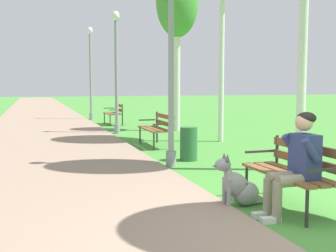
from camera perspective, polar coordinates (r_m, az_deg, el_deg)
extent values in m
plane|color=#478E38|center=(4.59, 20.77, -14.69)|extent=(120.00, 120.00, 0.00)
cube|color=gray|center=(27.40, -16.86, 2.00)|extent=(3.90, 60.00, 0.04)
cube|color=brown|center=(5.48, 14.25, -6.35)|extent=(0.14, 1.50, 0.04)
cube|color=brown|center=(5.57, 15.79, -6.19)|extent=(0.14, 1.50, 0.04)
cube|color=brown|center=(5.67, 17.27, -6.04)|extent=(0.14, 1.50, 0.04)
cube|color=brown|center=(5.71, 18.18, -4.56)|extent=(0.04, 1.50, 0.11)
cube|color=brown|center=(5.68, 18.23, -2.77)|extent=(0.04, 1.50, 0.11)
cylinder|color=#2D2B28|center=(6.10, 10.54, -7.24)|extent=(0.04, 0.04, 0.45)
cylinder|color=#2D2B28|center=(6.30, 14.44, -5.06)|extent=(0.04, 0.04, 0.85)
cube|color=#2D2B28|center=(6.12, 12.26, -3.37)|extent=(0.45, 0.04, 0.03)
cylinder|color=#2D2B28|center=(4.96, 18.22, -10.37)|extent=(0.04, 0.04, 0.45)
cube|color=#2D2B28|center=(4.99, 20.23, -5.57)|extent=(0.45, 0.04, 0.03)
cube|color=brown|center=(10.80, -2.79, -0.43)|extent=(0.14, 1.50, 0.04)
cube|color=brown|center=(10.85, -1.90, -0.40)|extent=(0.14, 1.50, 0.04)
cube|color=brown|center=(10.90, -1.01, -0.38)|extent=(0.14, 1.50, 0.04)
cube|color=brown|center=(10.91, -0.48, 0.37)|extent=(0.04, 1.50, 0.11)
cube|color=brown|center=(10.90, -0.48, 1.31)|extent=(0.04, 1.50, 0.11)
cylinder|color=#2D2B28|center=(11.48, -3.79, -1.22)|extent=(0.04, 0.04, 0.45)
cylinder|color=#2D2B28|center=(11.59, -1.49, -0.15)|extent=(0.04, 0.04, 0.85)
cube|color=#2D2B28|center=(11.49, -2.84, 0.82)|extent=(0.45, 0.04, 0.03)
cylinder|color=#2D2B28|center=(10.16, -1.91, -2.08)|extent=(0.04, 0.04, 0.45)
cylinder|color=#2D2B28|center=(10.28, 0.66, -0.87)|extent=(0.04, 0.04, 0.85)
cube|color=#2D2B28|center=(10.17, -0.84, 0.23)|extent=(0.45, 0.04, 0.03)
cube|color=brown|center=(17.07, -8.13, 1.68)|extent=(0.14, 1.50, 0.04)
cube|color=brown|center=(17.10, -7.56, 1.69)|extent=(0.14, 1.50, 0.04)
cube|color=brown|center=(17.13, -6.98, 1.70)|extent=(0.14, 1.50, 0.04)
cube|color=brown|center=(17.14, -6.64, 2.18)|extent=(0.04, 1.50, 0.11)
cube|color=brown|center=(17.14, -6.65, 2.78)|extent=(0.04, 1.50, 0.11)
cylinder|color=#2D2B28|center=(17.76, -8.58, 1.09)|extent=(0.04, 0.04, 0.45)
cylinder|color=#2D2B28|center=(17.83, -7.06, 1.77)|extent=(0.04, 0.04, 0.85)
cube|color=#2D2B28|center=(17.77, -7.96, 2.41)|extent=(0.45, 0.04, 0.03)
cylinder|color=#2D2B28|center=(16.41, -7.81, 0.74)|extent=(0.04, 0.04, 0.45)
cylinder|color=#2D2B28|center=(16.48, -6.17, 1.48)|extent=(0.04, 0.04, 0.85)
cube|color=#2D2B28|center=(16.41, -7.14, 2.17)|extent=(0.45, 0.04, 0.03)
cylinder|color=gray|center=(5.26, 15.34, -6.66)|extent=(0.42, 0.14, 0.14)
cylinder|color=gray|center=(5.20, 13.30, -9.40)|extent=(0.11, 0.11, 0.47)
cube|color=silver|center=(5.22, 12.49, -11.62)|extent=(0.24, 0.09, 0.07)
cylinder|color=gray|center=(5.10, 16.57, -7.07)|extent=(0.42, 0.14, 0.14)
cylinder|color=gray|center=(5.04, 14.49, -9.91)|extent=(0.11, 0.11, 0.47)
cube|color=silver|center=(5.05, 13.65, -12.21)|extent=(0.24, 0.09, 0.07)
cube|color=navy|center=(5.25, 17.93, -3.86)|extent=(0.22, 0.36, 0.52)
cylinder|color=navy|center=(5.36, 16.19, -2.54)|extent=(0.25, 0.09, 0.30)
cylinder|color=navy|center=(5.04, 18.73, -3.12)|extent=(0.25, 0.09, 0.30)
sphere|color=tan|center=(5.19, 17.88, 0.49)|extent=(0.21, 0.21, 0.21)
ellipsoid|color=black|center=(5.20, 18.16, 1.04)|extent=(0.22, 0.23, 0.14)
ellipsoid|color=gray|center=(5.66, 10.43, -8.92)|extent=(0.37, 0.30, 0.32)
ellipsoid|color=gray|center=(5.55, 9.11, -7.84)|extent=(0.51, 0.24, 0.48)
ellipsoid|color=#595959|center=(5.57, 9.57, -7.41)|extent=(0.36, 0.21, 0.27)
cylinder|color=gray|center=(5.56, 7.61, -8.80)|extent=(0.06, 0.06, 0.38)
cylinder|color=gray|center=(5.46, 8.21, -9.08)|extent=(0.06, 0.06, 0.38)
cylinder|color=gray|center=(5.47, 8.13, -6.48)|extent=(0.12, 0.17, 0.19)
ellipsoid|color=gray|center=(5.41, 7.40, -5.20)|extent=(0.23, 0.15, 0.16)
cone|color=#595959|center=(5.36, 6.45, -5.39)|extent=(0.10, 0.09, 0.09)
cone|color=#595959|center=(5.45, 7.56, -4.06)|extent=(0.06, 0.06, 0.09)
cone|color=#595959|center=(5.37, 8.02, -4.20)|extent=(0.06, 0.06, 0.09)
cylinder|color=gray|center=(5.79, 12.13, -9.99)|extent=(0.28, 0.06, 0.04)
cylinder|color=gray|center=(8.19, 0.41, -4.43)|extent=(0.20, 0.20, 0.30)
cylinder|color=gray|center=(8.08, 0.42, 9.07)|extent=(0.11, 0.11, 4.13)
cylinder|color=gray|center=(13.95, -6.89, -0.38)|extent=(0.20, 0.20, 0.30)
cylinder|color=gray|center=(13.88, -6.97, 6.54)|extent=(0.11, 0.11, 3.66)
ellipsoid|color=silver|center=(14.05, -7.06, 14.51)|extent=(0.24, 0.24, 0.32)
cylinder|color=gray|center=(19.78, -10.28, 1.28)|extent=(0.20, 0.20, 0.30)
cylinder|color=gray|center=(19.74, -10.37, 6.53)|extent=(0.11, 0.11, 3.92)
ellipsoid|color=silver|center=(19.89, -10.48, 12.53)|extent=(0.24, 0.24, 0.32)
cylinder|color=silver|center=(8.14, 17.73, 11.12)|extent=(0.16, 0.16, 4.79)
cylinder|color=silver|center=(11.89, 7.23, 9.05)|extent=(0.14, 0.14, 4.62)
cylinder|color=silver|center=(14.66, 1.23, 6.56)|extent=(0.21, 0.21, 3.68)
ellipsoid|color=#4C933D|center=(14.93, 1.25, 16.47)|extent=(1.46, 1.31, 2.43)
cylinder|color=#2D6638|center=(8.82, 2.80, -2.41)|extent=(0.36, 0.36, 0.70)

